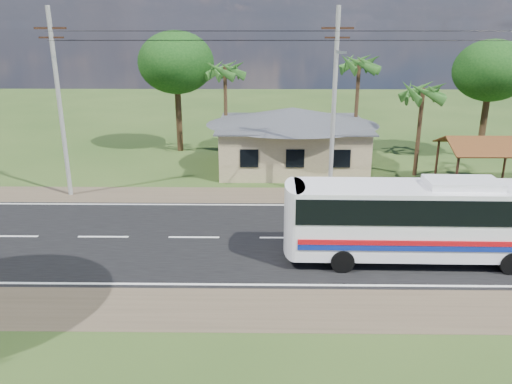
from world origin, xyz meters
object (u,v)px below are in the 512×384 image
(motorcycle, at_px, (347,187))
(person, at_px, (464,196))
(waiting_shed, at_px, (485,145))
(coach_bus, at_px, (435,215))

(motorcycle, height_order, person, person)
(waiting_shed, bearing_deg, coach_bus, -121.57)
(waiting_shed, bearing_deg, person, -121.96)
(coach_bus, height_order, person, coach_bus)
(person, bearing_deg, waiting_shed, -132.90)
(coach_bus, xyz_separation_m, motorcycle, (-2.20, 9.30, -1.75))
(coach_bus, xyz_separation_m, person, (3.85, 6.34, -1.28))
(waiting_shed, distance_m, coach_bus, 12.77)
(waiting_shed, bearing_deg, motorcycle, -169.98)
(motorcycle, xyz_separation_m, person, (6.06, -2.96, 0.47))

